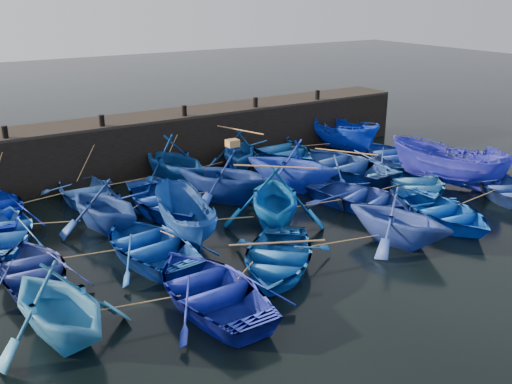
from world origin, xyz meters
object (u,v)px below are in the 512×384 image
boat_8 (164,199)px  boat_13 (33,269)px  wooden_crate (232,143)px  boat_20 (58,304)px

boat_8 → boat_13: boat_8 is taller
boat_13 → wooden_crate: (8.66, 2.96, 2.01)m
boat_13 → wooden_crate: size_ratio=8.62×
boat_8 → boat_20: 8.86m
boat_20 → wooden_crate: (8.74, 6.51, 1.39)m
boat_8 → boat_20: size_ratio=1.25×
boat_13 → boat_20: boat_20 is taller
boat_20 → wooden_crate: 10.98m
wooden_crate → boat_13: bearing=-161.1°
boat_8 → wooden_crate: 3.59m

